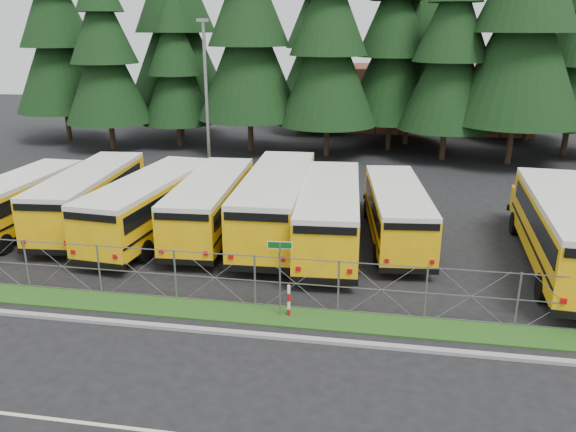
# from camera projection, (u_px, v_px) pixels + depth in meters

# --- Properties ---
(ground) EXTENTS (120.00, 120.00, 0.00)m
(ground) POSITION_uv_depth(u_px,v_px,m) (287.00, 295.00, 21.23)
(ground) COLOR black
(ground) RESTS_ON ground
(curb) EXTENTS (50.00, 0.25, 0.12)m
(curb) POSITION_uv_depth(u_px,v_px,m) (271.00, 336.00, 18.32)
(curb) COLOR gray
(curb) RESTS_ON ground
(grass_verge) EXTENTS (50.00, 1.40, 0.06)m
(grass_verge) POSITION_uv_depth(u_px,v_px,m) (279.00, 316.00, 19.63)
(grass_verge) COLOR #1E4814
(grass_verge) RESTS_ON ground
(chainlink_fence) EXTENTS (44.00, 0.10, 2.00)m
(chainlink_fence) POSITION_uv_depth(u_px,v_px,m) (282.00, 283.00, 19.98)
(chainlink_fence) COLOR gray
(chainlink_fence) RESTS_ON ground
(brick_building) EXTENTS (22.00, 10.00, 6.00)m
(brick_building) POSITION_uv_depth(u_px,v_px,m) (412.00, 97.00, 56.72)
(brick_building) COLOR brown
(brick_building) RESTS_ON ground
(bus_0) EXTENTS (2.67, 10.43, 2.72)m
(bus_0) POSITION_uv_depth(u_px,v_px,m) (21.00, 204.00, 27.69)
(bus_0) COLOR #E79B07
(bus_0) RESTS_ON ground
(bus_1) EXTENTS (3.50, 11.22, 2.90)m
(bus_1) POSITION_uv_depth(u_px,v_px,m) (93.00, 198.00, 28.41)
(bus_1) COLOR #E79B07
(bus_1) RESTS_ON ground
(bus_2) EXTENTS (3.64, 11.36, 2.93)m
(bus_2) POSITION_uv_depth(u_px,v_px,m) (154.00, 206.00, 27.04)
(bus_2) COLOR #E79B07
(bus_2) RESTS_ON ground
(bus_3) EXTENTS (3.06, 10.92, 2.83)m
(bus_3) POSITION_uv_depth(u_px,v_px,m) (213.00, 205.00, 27.30)
(bus_3) COLOR #E79B07
(bus_3) RESTS_ON ground
(bus_4) EXTENTS (3.29, 12.12, 3.15)m
(bus_4) POSITION_uv_depth(u_px,v_px,m) (277.00, 204.00, 26.97)
(bus_4) COLOR #E79B07
(bus_4) RESTS_ON ground
(bus_5) EXTENTS (3.30, 11.41, 2.96)m
(bus_5) POSITION_uv_depth(u_px,v_px,m) (330.00, 215.00, 25.73)
(bus_5) COLOR #E79B07
(bus_5) RESTS_ON ground
(bus_6) EXTENTS (3.48, 10.49, 2.70)m
(bus_6) POSITION_uv_depth(u_px,v_px,m) (396.00, 213.00, 26.34)
(bus_6) COLOR #E79B07
(bus_6) RESTS_ON ground
(bus_east) EXTENTS (3.71, 12.29, 3.18)m
(bus_east) POSITION_uv_depth(u_px,v_px,m) (563.00, 232.00, 23.19)
(bus_east) COLOR #E79B07
(bus_east) RESTS_ON ground
(street_sign) EXTENTS (0.84, 0.55, 2.81)m
(street_sign) POSITION_uv_depth(u_px,v_px,m) (280.00, 263.00, 19.07)
(street_sign) COLOR gray
(street_sign) RESTS_ON ground
(striped_bollard) EXTENTS (0.11, 0.11, 1.20)m
(striped_bollard) POSITION_uv_depth(u_px,v_px,m) (289.00, 301.00, 19.49)
(striped_bollard) COLOR #B20C0C
(striped_bollard) RESTS_ON ground
(light_standard) EXTENTS (0.70, 0.35, 10.14)m
(light_standard) POSITION_uv_depth(u_px,v_px,m) (207.00, 99.00, 34.13)
(light_standard) COLOR gray
(light_standard) RESTS_ON ground
(conifer_0) EXTENTS (8.06, 8.06, 17.81)m
(conifer_0) POSITION_uv_depth(u_px,v_px,m) (57.00, 37.00, 48.01)
(conifer_0) COLOR black
(conifer_0) RESTS_ON ground
(conifer_1) EXTENTS (6.93, 6.93, 15.34)m
(conifer_1) POSITION_uv_depth(u_px,v_px,m) (104.00, 54.00, 44.61)
(conifer_1) COLOR black
(conifer_1) RESTS_ON ground
(conifer_2) EXTENTS (5.94, 5.94, 13.14)m
(conifer_2) POSITION_uv_depth(u_px,v_px,m) (175.00, 67.00, 46.06)
(conifer_2) COLOR black
(conifer_2) RESTS_ON ground
(conifer_3) EXTENTS (8.29, 8.29, 18.32)m
(conifer_3) POSITION_uv_depth(u_px,v_px,m) (249.00, 34.00, 43.28)
(conifer_3) COLOR black
(conifer_3) RESTS_ON ground
(conifer_4) EXTENTS (7.66, 7.66, 16.95)m
(conifer_4) POSITION_uv_depth(u_px,v_px,m) (329.00, 44.00, 41.81)
(conifer_4) COLOR black
(conifer_4) RESTS_ON ground
(conifer_5) EXTENTS (7.46, 7.46, 16.49)m
(conifer_5) POSITION_uv_depth(u_px,v_px,m) (393.00, 46.00, 44.10)
(conifer_5) COLOR black
(conifer_5) RESTS_ON ground
(conifer_6) EXTENTS (7.28, 7.28, 16.10)m
(conifer_6) POSITION_uv_depth(u_px,v_px,m) (451.00, 51.00, 40.78)
(conifer_6) COLOR black
(conifer_6) RESTS_ON ground
(conifer_7) EXTENTS (9.31, 9.31, 20.59)m
(conifer_7) POSITION_uv_depth(u_px,v_px,m) (526.00, 18.00, 38.72)
(conifer_7) COLOR black
(conifer_7) RESTS_ON ground
(conifer_10) EXTENTS (9.23, 9.23, 20.41)m
(conifer_10) POSITION_uv_depth(u_px,v_px,m) (175.00, 21.00, 49.42)
(conifer_10) COLOR black
(conifer_10) RESTS_ON ground
(conifer_11) EXTENTS (7.86, 7.86, 17.39)m
(conifer_11) POSITION_uv_depth(u_px,v_px,m) (318.00, 38.00, 51.76)
(conifer_11) COLOR black
(conifer_11) RESTS_ON ground
(conifer_12) EXTENTS (8.47, 8.47, 18.73)m
(conifer_12) POSITION_uv_depth(u_px,v_px,m) (413.00, 31.00, 46.00)
(conifer_12) COLOR black
(conifer_12) RESTS_ON ground
(conifer_13) EXTENTS (8.70, 8.70, 19.25)m
(conifer_13) POSITION_uv_depth(u_px,v_px,m) (540.00, 28.00, 47.51)
(conifer_13) COLOR black
(conifer_13) RESTS_ON ground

